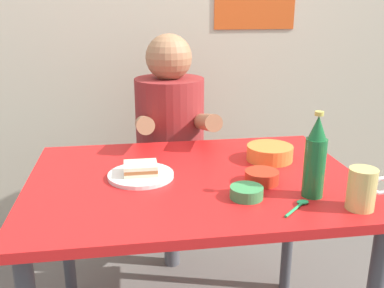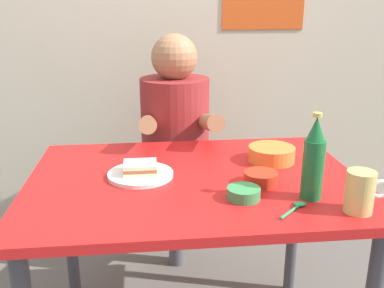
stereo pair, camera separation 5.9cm
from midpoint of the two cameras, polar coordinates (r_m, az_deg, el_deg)
name	(u,v)px [view 1 (the left image)]	position (r m, az deg, el deg)	size (l,w,h in m)	color
wall_back	(163,2)	(2.40, -4.53, 18.05)	(4.40, 0.09, 2.60)	#BCB299
dining_table	(194,202)	(1.50, -0.86, -7.65)	(1.10, 0.80, 0.74)	red
stool	(171,202)	(2.19, -3.54, -7.66)	(0.34, 0.34, 0.45)	#4C4C51
person_seated	(170,122)	(2.03, -3.73, 2.85)	(0.33, 0.56, 0.72)	maroon
plate_orange	(141,175)	(1.47, -7.89, -4.11)	(0.22, 0.22, 0.01)	silver
sandwich	(141,168)	(1.46, -7.93, -3.20)	(0.11, 0.09, 0.04)	beige
beer_mug	(362,189)	(1.30, 20.27, -5.55)	(0.13, 0.08, 0.12)	#D1BC66
beer_bottle	(315,159)	(1.32, 14.63, -1.91)	(0.06, 0.06, 0.26)	#19602D
dip_bowl_green	(247,192)	(1.31, 5.88, -6.28)	(0.10, 0.10, 0.03)	#388C4C
soup_bowl_orange	(270,152)	(1.63, 9.15, -1.07)	(0.17, 0.17, 0.05)	orange
sauce_bowl_chili	(262,176)	(1.42, 7.97, -4.24)	(0.11, 0.11, 0.04)	red
spoon	(299,205)	(1.28, 12.64, -7.83)	(0.10, 0.09, 0.01)	#26A559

